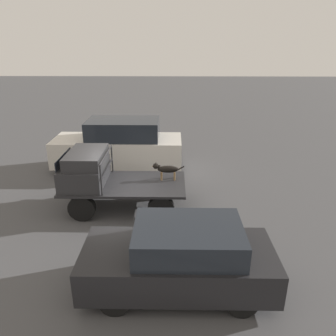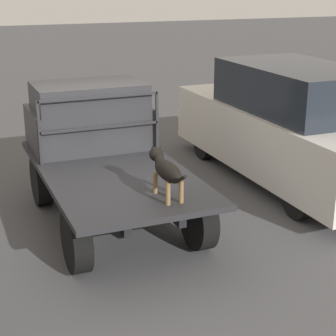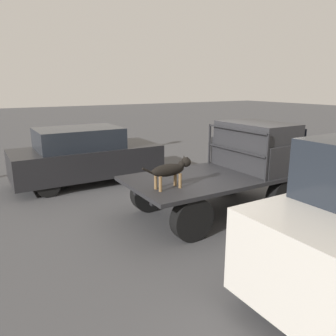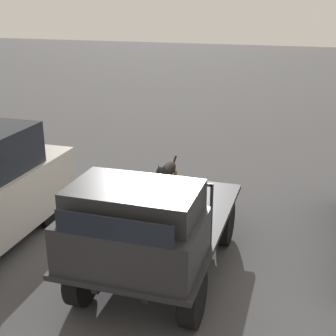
{
  "view_description": "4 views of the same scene",
  "coord_description": "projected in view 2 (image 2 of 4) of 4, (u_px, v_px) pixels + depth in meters",
  "views": [
    {
      "loc": [
        -1.56,
        9.66,
        5.26
      ],
      "look_at": [
        -1.41,
        -0.32,
        1.29
      ],
      "focal_mm": 35.0,
      "sensor_mm": 36.0,
      "label": 1
    },
    {
      "loc": [
        -7.54,
        2.2,
        3.52
      ],
      "look_at": [
        -1.41,
        -0.32,
        1.29
      ],
      "focal_mm": 60.0,
      "sensor_mm": 36.0,
      "label": 2
    },
    {
      "loc": [
        -4.45,
        -5.39,
        2.79
      ],
      "look_at": [
        -1.41,
        -0.32,
        1.29
      ],
      "focal_mm": 35.0,
      "sensor_mm": 36.0,
      "label": 3
    },
    {
      "loc": [
        6.52,
        2.11,
        4.33
      ],
      "look_at": [
        -1.41,
        -0.32,
        1.29
      ],
      "focal_mm": 50.0,
      "sensor_mm": 36.0,
      "label": 4
    }
  ],
  "objects": [
    {
      "name": "truck_headboard",
      "position": [
        100.0,
        118.0,
        8.51
      ],
      "size": [
        0.04,
        1.89,
        0.98
      ],
      "color": "#232326",
      "rests_on": "flatbed_truck"
    },
    {
      "name": "flatbed_truck",
      "position": [
        112.0,
        184.0,
        8.33
      ],
      "size": [
        3.92,
        2.01,
        0.89
      ],
      "color": "black",
      "rests_on": "ground"
    },
    {
      "name": "dog",
      "position": [
        166.0,
        169.0,
        7.08
      ],
      "size": [
        1.08,
        0.24,
        0.6
      ],
      "rotation": [
        0.0,
        0.0,
        -0.17
      ],
      "color": "brown",
      "rests_on": "flatbed_truck"
    },
    {
      "name": "ground_plane",
      "position": [
        114.0,
        223.0,
        8.53
      ],
      "size": [
        80.0,
        80.0,
        0.0
      ],
      "primitive_type": "plane",
      "color": "#474749"
    },
    {
      "name": "truck_cab",
      "position": [
        89.0,
        117.0,
        9.16
      ],
      "size": [
        1.3,
        1.89,
        1.07
      ],
      "color": "#28282B",
      "rests_on": "flatbed_truck"
    },
    {
      "name": "parked_pickup_far",
      "position": [
        288.0,
        125.0,
        10.08
      ],
      "size": [
        5.36,
        1.94,
        2.13
      ],
      "rotation": [
        0.0,
        0.0,
        0.02
      ],
      "color": "black",
      "rests_on": "ground"
    }
  ]
}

